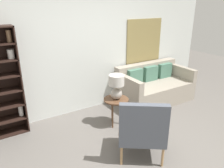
{
  "coord_description": "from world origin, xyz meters",
  "views": [
    {
      "loc": [
        -1.76,
        -1.91,
        2.16
      ],
      "look_at": [
        0.01,
        0.94,
        0.9
      ],
      "focal_mm": 35.0,
      "sensor_mm": 36.0,
      "label": 1
    }
  ],
  "objects_px": {
    "armchair": "(142,129)",
    "side_table": "(116,102)",
    "couch": "(154,87)",
    "table_lamp": "(116,85)"
  },
  "relations": [
    {
      "from": "couch",
      "to": "table_lamp",
      "type": "distance_m",
      "value": 1.48
    },
    {
      "from": "side_table",
      "to": "table_lamp",
      "type": "xyz_separation_m",
      "value": [
        0.01,
        0.0,
        0.33
      ]
    },
    {
      "from": "armchair",
      "to": "table_lamp",
      "type": "height_order",
      "value": "table_lamp"
    },
    {
      "from": "couch",
      "to": "table_lamp",
      "type": "bearing_deg",
      "value": -160.96
    },
    {
      "from": "table_lamp",
      "to": "armchair",
      "type": "bearing_deg",
      "value": -102.2
    },
    {
      "from": "armchair",
      "to": "side_table",
      "type": "height_order",
      "value": "armchair"
    },
    {
      "from": "side_table",
      "to": "table_lamp",
      "type": "bearing_deg",
      "value": 33.62
    },
    {
      "from": "side_table",
      "to": "table_lamp",
      "type": "distance_m",
      "value": 0.33
    },
    {
      "from": "couch",
      "to": "side_table",
      "type": "relative_size",
      "value": 3.23
    },
    {
      "from": "armchair",
      "to": "couch",
      "type": "xyz_separation_m",
      "value": [
        1.55,
        1.47,
        -0.18
      ]
    }
  ]
}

